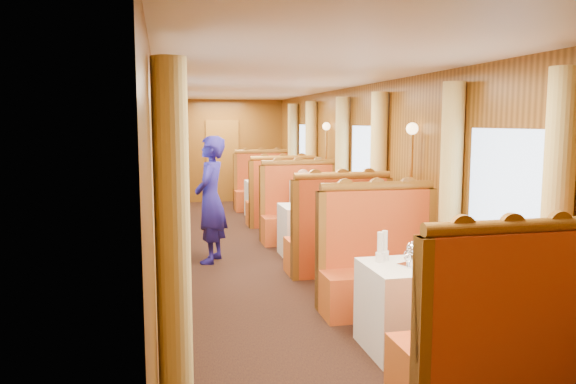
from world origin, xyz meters
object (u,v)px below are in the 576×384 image
object	(u,v)px
banquette_far_fwd	(282,203)
banquette_far_aft	(263,191)
table_near	(425,306)
teapot_left	(416,260)
rose_vase_far	(270,172)
banquette_near_aft	(381,271)
teapot_back	(412,255)
passenger	(304,198)
fruit_plate	(464,264)
banquette_mid_fwd	(338,241)
table_far	(272,199)
tea_tray	(421,265)
banquette_near_fwd	(492,347)
teapot_right	(433,259)
steward	(211,200)
banquette_mid_aft	(300,216)
rose_vase_mid	(315,193)
table_mid	(317,230)

from	to	relation	value
banquette_far_fwd	banquette_far_aft	xyz separation A→B (m)	(0.00, 2.03, 0.00)
table_near	teapot_left	distance (m)	0.49
rose_vase_far	banquette_near_aft	bearing A→B (deg)	-89.68
teapot_back	passenger	world-z (taller)	passenger
fruit_plate	table_near	bearing A→B (deg)	153.42
banquette_far_fwd	teapot_left	bearing A→B (deg)	-91.46
banquette_near_aft	banquette_mid_fwd	xyz separation A→B (m)	(0.00, 1.47, 0.00)
table_far	tea_tray	xyz separation A→B (m)	(-0.06, -7.03, 0.38)
banquette_far_fwd	banquette_far_aft	world-z (taller)	same
banquette_near_fwd	rose_vase_far	world-z (taller)	banquette_near_fwd
teapot_right	steward	world-z (taller)	steward
banquette_mid_aft	banquette_near_aft	bearing A→B (deg)	-90.00
banquette_mid_fwd	rose_vase_mid	size ratio (longest dim) A/B	3.72
teapot_left	passenger	distance (m)	4.42
table_mid	table_far	world-z (taller)	same
table_near	fruit_plate	world-z (taller)	fruit_plate
table_mid	banquette_mid_fwd	world-z (taller)	banquette_mid_fwd
banquette_near_fwd	table_mid	size ratio (longest dim) A/B	1.28
tea_tray	teapot_right	xyz separation A→B (m)	(0.08, -0.06, 0.06)
banquette_near_aft	steward	xyz separation A→B (m)	(-1.55, 2.45, 0.46)
table_near	banquette_near_fwd	size ratio (longest dim) A/B	0.78
banquette_far_aft	teapot_back	distance (m)	7.96
table_near	teapot_left	world-z (taller)	teapot_left
table_near	banquette_mid_fwd	bearing A→B (deg)	90.00
banquette_far_fwd	table_far	bearing A→B (deg)	90.00
teapot_left	rose_vase_far	world-z (taller)	rose_vase_far
banquette_far_fwd	teapot_right	xyz separation A→B (m)	(0.01, -6.08, 0.39)
banquette_mid_fwd	table_far	distance (m)	4.51
table_mid	rose_vase_mid	distance (m)	0.55
banquette_far_fwd	rose_vase_far	size ratio (longest dim) A/B	3.72
banquette_mid_fwd	table_mid	bearing A→B (deg)	90.00
table_far	passenger	distance (m)	2.72
teapot_right	fruit_plate	distance (m)	0.27
banquette_near_fwd	banquette_far_aft	xyz separation A→B (m)	(0.00, 9.03, 0.00)
banquette_mid_aft	teapot_left	distance (m)	4.65
rose_vase_mid	steward	xyz separation A→B (m)	(-1.52, -0.07, -0.04)
banquette_mid_fwd	teapot_right	world-z (taller)	banquette_mid_fwd
fruit_plate	teapot_left	bearing A→B (deg)	176.66
banquette_near_fwd	fruit_plate	size ratio (longest dim) A/B	6.28
table_far	steward	distance (m)	3.89
rose_vase_mid	teapot_right	bearing A→B (deg)	-89.33
banquette_near_fwd	tea_tray	world-z (taller)	banquette_near_fwd
table_mid	teapot_back	distance (m)	3.47
banquette_mid_fwd	banquette_mid_aft	distance (m)	2.03
rose_vase_mid	rose_vase_far	distance (m)	3.51
banquette_near_aft	banquette_far_fwd	world-z (taller)	same
table_near	banquette_far_fwd	xyz separation A→B (m)	(0.00, 5.99, 0.05)
banquette_near_aft	passenger	xyz separation A→B (m)	(-0.00, 3.29, 0.32)
teapot_right	passenger	xyz separation A→B (m)	(-0.01, 4.40, -0.08)
table_near	fruit_plate	size ratio (longest dim) A/B	4.92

